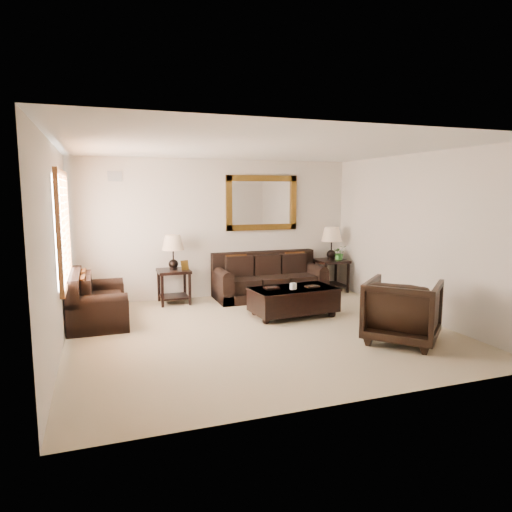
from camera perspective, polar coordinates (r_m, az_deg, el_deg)
name	(u,v)px	position (r m, az deg, el deg)	size (l,w,h in m)	color
room	(260,242)	(6.65, 0.54, 1.79)	(5.51, 5.01, 2.71)	#9D8B6C
window	(64,228)	(7.16, -22.91, 3.21)	(0.07, 1.96, 1.66)	white
mirror	(262,203)	(9.25, 0.74, 6.65)	(1.50, 0.06, 1.10)	#4E300F
air_vent	(115,176)	(8.72, -17.24, 9.50)	(0.25, 0.02, 0.18)	#999999
sofa	(268,281)	(9.05, 1.57, -3.15)	(2.15, 0.93, 0.88)	black
loveseat	(94,304)	(7.71, -19.60, -5.69)	(0.88, 1.48, 0.83)	black
end_table_left	(173,259)	(8.58, -10.29, -0.37)	(0.58, 0.58, 1.29)	black
end_table_right	(331,250)	(9.63, 9.40, 0.79)	(0.61, 0.61, 1.35)	black
coffee_table	(293,299)	(7.70, 4.69, -5.32)	(1.47, 0.87, 0.60)	black
armchair	(403,308)	(6.65, 17.85, -6.18)	(0.94, 0.88, 0.97)	black
potted_plant	(340,254)	(9.61, 10.40, 0.20)	(0.28, 0.31, 0.24)	#25581E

